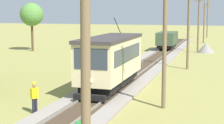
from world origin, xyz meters
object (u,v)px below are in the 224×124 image
object	(u,v)px
utility_pole_horizon	(208,18)
utility_pole_distant	(204,22)
freight_car	(167,40)
gravel_pile	(206,48)
utility_pole_far	(199,22)
tree_horizon	(32,15)
red_tram	(111,60)
utility_pole_mid	(188,29)
track_worker	(34,96)
utility_pole_near_tram	(165,42)
utility_pole_foreground	(86,82)

from	to	relation	value
utility_pole_horizon	utility_pole_distant	bearing A→B (deg)	-90.00
freight_car	gravel_pile	world-z (taller)	freight_car
utility_pole_horizon	gravel_pile	xyz separation A→B (m)	(1.09, -28.23, -3.32)
utility_pole_far	tree_horizon	xyz separation A→B (m)	(-22.21, -4.93, 1.00)
red_tram	utility_pole_distant	size ratio (longest dim) A/B	1.20
utility_pole_mid	track_worker	distance (m)	18.99
utility_pole_near_tram	track_worker	size ratio (longest dim) A/B	4.20
freight_car	utility_pole_near_tram	world-z (taller)	utility_pole_near_tram
track_worker	utility_pole_foreground	bearing A→B (deg)	155.77
red_tram	utility_pole_foreground	xyz separation A→B (m)	(4.27, -15.70, 1.72)
red_tram	utility_pole_mid	xyz separation A→B (m)	(4.27, 10.94, 1.69)
utility_pole_near_tram	utility_pole_mid	size ratio (longest dim) A/B	0.99
utility_pole_foreground	tree_horizon	size ratio (longest dim) A/B	1.14
utility_pole_distant	gravel_pile	bearing A→B (deg)	-85.76
utility_pole_mid	utility_pole_distant	bearing A→B (deg)	90.00
red_tram	tree_horizon	bearing A→B (deg)	130.90
utility_pole_distant	utility_pole_foreground	bearing A→B (deg)	-90.00
utility_pole_near_tram	utility_pole_distant	bearing A→B (deg)	90.00
freight_car	utility_pole_mid	bearing A→B (deg)	-74.54
utility_pole_foreground	utility_pole_mid	distance (m)	26.64
freight_car	utility_pole_mid	world-z (taller)	utility_pole_mid
utility_pole_distant	track_worker	world-z (taller)	utility_pole_distant
gravel_pile	utility_pole_mid	bearing A→B (deg)	-94.21
freight_car	track_worker	bearing A→B (deg)	-93.96
red_tram	track_worker	world-z (taller)	red_tram
freight_car	utility_pole_near_tram	bearing A→B (deg)	-81.86
utility_pole_distant	track_worker	bearing A→B (deg)	-97.94
utility_pole_foreground	gravel_pile	bearing A→B (deg)	88.49
utility_pole_near_tram	tree_horizon	size ratio (longest dim) A/B	1.12
utility_pole_near_tram	utility_pole_horizon	bearing A→B (deg)	90.00
utility_pole_far	utility_pole_horizon	distance (m)	28.33
red_tram	gravel_pile	xyz separation A→B (m)	(5.37, 25.75, -1.52)
utility_pole_distant	utility_pole_horizon	world-z (taller)	utility_pole_horizon
utility_pole_near_tram	utility_pole_horizon	world-z (taller)	utility_pole_horizon
utility_pole_near_tram	gravel_pile	bearing A→B (deg)	87.86
track_worker	gravel_pile	bearing A→B (deg)	-73.47
gravel_pile	track_worker	distance (m)	33.29
red_tram	gravel_pile	distance (m)	26.34
utility_pole_far	gravel_pile	distance (m)	3.53
utility_pole_foreground	tree_horizon	bearing A→B (deg)	121.38
utility_pole_distant	gravel_pile	xyz separation A→B (m)	(1.09, -14.71, -2.98)
red_tram	freight_car	world-z (taller)	red_tram
red_tram	utility_pole_foreground	world-z (taller)	utility_pole_foreground
utility_pole_mid	utility_pole_distant	distance (m)	29.52
utility_pole_near_tram	track_worker	world-z (taller)	utility_pole_near_tram
red_tram	utility_pole_foreground	bearing A→B (deg)	-74.77
utility_pole_near_tram	utility_pole_horizon	size ratio (longest dim) A/B	0.96
utility_pole_far	tree_horizon	world-z (taller)	utility_pole_far
red_tram	utility_pole_mid	size ratio (longest dim) A/B	1.13
utility_pole_far	utility_pole_horizon	xyz separation A→B (m)	(-0.00, 28.33, -0.04)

